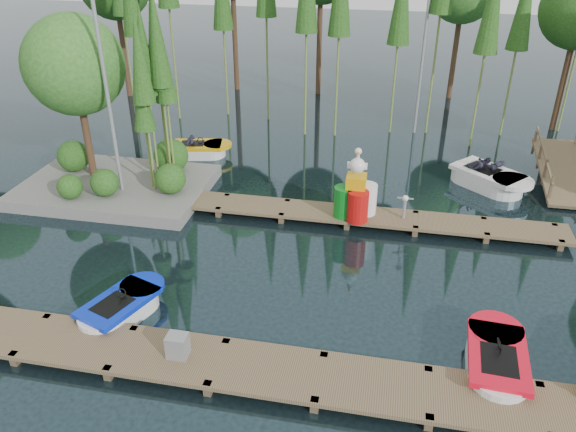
% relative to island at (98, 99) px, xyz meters
% --- Properties ---
extents(ground_plane, '(90.00, 90.00, 0.00)m').
position_rel_island_xyz_m(ground_plane, '(6.30, -3.29, -3.18)').
color(ground_plane, '#1D2F36').
extents(near_dock, '(18.00, 1.50, 0.50)m').
position_rel_island_xyz_m(near_dock, '(6.30, -7.79, -2.95)').
color(near_dock, brown).
rests_on(near_dock, ground).
extents(far_dock, '(15.00, 1.20, 0.50)m').
position_rel_island_xyz_m(far_dock, '(7.30, -0.79, -2.95)').
color(far_dock, brown).
rests_on(far_dock, ground).
extents(island, '(6.20, 4.20, 6.75)m').
position_rel_island_xyz_m(island, '(0.00, 0.00, 0.00)').
color(island, slate).
rests_on(island, ground).
extents(lamp_island, '(0.30, 0.30, 7.25)m').
position_rel_island_xyz_m(lamp_island, '(0.80, -0.79, 1.08)').
color(lamp_island, gray).
rests_on(lamp_island, ground).
extents(lamp_rear, '(0.30, 0.30, 7.25)m').
position_rel_island_xyz_m(lamp_rear, '(10.30, 7.71, 1.08)').
color(lamp_rear, gray).
rests_on(lamp_rear, ground).
extents(ramp, '(1.50, 3.94, 1.49)m').
position_rel_island_xyz_m(ramp, '(15.30, 3.21, -2.60)').
color(ramp, brown).
rests_on(ramp, ground).
extents(boat_blue, '(1.83, 2.61, 0.80)m').
position_rel_island_xyz_m(boat_blue, '(3.51, -6.48, -2.95)').
color(boat_blue, white).
rests_on(boat_blue, ground).
extents(boat_red, '(1.33, 2.67, 0.87)m').
position_rel_island_xyz_m(boat_red, '(11.99, -6.64, -2.93)').
color(boat_red, white).
rests_on(boat_red, ground).
extents(boat_yellow_far, '(2.61, 1.58, 1.22)m').
position_rel_island_xyz_m(boat_yellow_far, '(1.99, 3.37, -2.93)').
color(boat_yellow_far, white).
rests_on(boat_yellow_far, ground).
extents(boat_white_far, '(3.12, 2.98, 1.41)m').
position_rel_island_xyz_m(boat_white_far, '(12.81, 2.63, -2.87)').
color(boat_white_far, white).
rests_on(boat_white_far, ground).
extents(utility_cabinet, '(0.43, 0.36, 0.52)m').
position_rel_island_xyz_m(utility_cabinet, '(5.46, -7.79, -2.62)').
color(utility_cabinet, gray).
rests_on(utility_cabinet, near_dock).
extents(yellow_barrel, '(0.53, 0.53, 0.79)m').
position_rel_island_xyz_m(yellow_barrel, '(8.47, -0.79, -2.49)').
color(yellow_barrel, '#DFA20B').
rests_on(yellow_barrel, far_dock).
extents(drum_cluster, '(1.27, 1.17, 2.20)m').
position_rel_island_xyz_m(drum_cluster, '(8.52, -0.95, -2.24)').
color(drum_cluster, '#0C741B').
rests_on(drum_cluster, far_dock).
extents(seagull_post, '(0.48, 0.26, 0.77)m').
position_rel_island_xyz_m(seagull_post, '(9.97, -0.79, -2.37)').
color(seagull_post, gray).
rests_on(seagull_post, far_dock).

